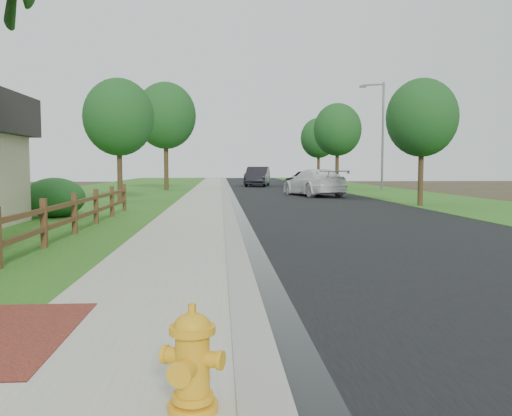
{
  "coord_description": "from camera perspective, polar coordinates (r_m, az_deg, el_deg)",
  "views": [
    {
      "loc": [
        0.09,
        -6.36,
        1.75
      ],
      "look_at": [
        0.73,
        3.18,
        1.03
      ],
      "focal_mm": 38.0,
      "sensor_mm": 36.0,
      "label": 1
    }
  ],
  "objects": [
    {
      "name": "ground",
      "position": [
        6.59,
        -4.55,
        -11.1
      ],
      "size": [
        120.0,
        120.0,
        0.0
      ],
      "primitive_type": "plane",
      "color": "#332E1C"
    },
    {
      "name": "road",
      "position": [
        41.64,
        2.41,
        1.94
      ],
      "size": [
        8.0,
        90.0,
        0.02
      ],
      "primitive_type": "cube",
      "color": "black",
      "rests_on": "ground"
    },
    {
      "name": "curb",
      "position": [
        41.39,
        -3.38,
        1.99
      ],
      "size": [
        0.4,
        90.0,
        0.12
      ],
      "primitive_type": "cube",
      "color": "gray",
      "rests_on": "ground"
    },
    {
      "name": "wet_gutter",
      "position": [
        41.4,
        -2.89,
        1.94
      ],
      "size": [
        0.5,
        90.0,
        0.0
      ],
      "primitive_type": "cube",
      "color": "black",
      "rests_on": "road"
    },
    {
      "name": "sidewalk",
      "position": [
        41.4,
        -5.18,
        1.96
      ],
      "size": [
        2.2,
        90.0,
        0.1
      ],
      "primitive_type": "cube",
      "color": "#A49E8E",
      "rests_on": "ground"
    },
    {
      "name": "grass_strip",
      "position": [
        41.49,
        -7.8,
        1.92
      ],
      "size": [
        1.6,
        90.0,
        0.06
      ],
      "primitive_type": "cube",
      "color": "#275418",
      "rests_on": "ground"
    },
    {
      "name": "lawn_near",
      "position": [
        42.18,
        -14.87,
        1.84
      ],
      "size": [
        9.0,
        90.0,
        0.04
      ],
      "primitive_type": "cube",
      "color": "#275418",
      "rests_on": "ground"
    },
    {
      "name": "verge_far",
      "position": [
        42.94,
        11.61,
        1.94
      ],
      "size": [
        6.0,
        90.0,
        0.04
      ],
      "primitive_type": "cube",
      "color": "#275418",
      "rests_on": "ground"
    },
    {
      "name": "ranch_fence",
      "position": [
        13.33,
        -19.87,
        -0.81
      ],
      "size": [
        0.12,
        16.92,
        1.1
      ],
      "color": "#492E18",
      "rests_on": "ground"
    },
    {
      "name": "fire_hydrant",
      "position": [
        3.81,
        -6.74,
        -15.84
      ],
      "size": [
        0.49,
        0.4,
        0.74
      ],
      "color": "orange",
      "rests_on": "sidewalk"
    },
    {
      "name": "white_suv",
      "position": [
        32.8,
        6.12,
        2.69
      ],
      "size": [
        3.55,
        5.9,
        1.6
      ],
      "primitive_type": "imported",
      "rotation": [
        0.0,
        0.0,
        3.39
      ],
      "color": "white",
      "rests_on": "road"
    },
    {
      "name": "dark_car_mid",
      "position": [
        45.25,
        5.24,
        3.09
      ],
      "size": [
        3.49,
        4.81,
        1.52
      ],
      "primitive_type": "imported",
      "rotation": [
        0.0,
        0.0,
        3.57
      ],
      "color": "black",
      "rests_on": "road"
    },
    {
      "name": "dark_car_far",
      "position": [
        48.87,
        0.17,
        3.34
      ],
      "size": [
        2.77,
        5.6,
        1.76
      ],
      "primitive_type": "imported",
      "rotation": [
        0.0,
        0.0,
        -0.17
      ],
      "color": "black",
      "rests_on": "road"
    },
    {
      "name": "streetlight",
      "position": [
        41.04,
        13.0,
        8.05
      ],
      "size": [
        1.75,
        0.82,
        7.92
      ],
      "color": "slate",
      "rests_on": "ground"
    },
    {
      "name": "shrub_d",
      "position": [
        19.86,
        -20.43,
        1.01
      ],
      "size": [
        2.05,
        2.05,
        1.39
      ],
      "primitive_type": "ellipsoid",
      "rotation": [
        0.0,
        0.0,
        -0.01
      ],
      "color": "#164017",
      "rests_on": "ground"
    },
    {
      "name": "tree_near_left",
      "position": [
        27.39,
        -14.25,
        9.23
      ],
      "size": [
        3.41,
        3.41,
        6.04
      ],
      "color": "#312314",
      "rests_on": "ground"
    },
    {
      "name": "tree_near_right",
      "position": [
        25.27,
        17.07,
        9.05
      ],
      "size": [
        3.14,
        3.14,
        5.65
      ],
      "color": "#312314",
      "rests_on": "ground"
    },
    {
      "name": "tree_mid_left",
      "position": [
        41.09,
        -9.5,
        9.55
      ],
      "size": [
        4.48,
        4.48,
        8.0
      ],
      "color": "#312314",
      "rests_on": "ground"
    },
    {
      "name": "tree_mid_right",
      "position": [
        41.88,
        8.57,
        8.14
      ],
      "size": [
        3.63,
        3.63,
        6.58
      ],
      "color": "#312314",
      "rests_on": "ground"
    },
    {
      "name": "tree_far_right",
      "position": [
        53.07,
        6.62,
        7.32
      ],
      "size": [
        3.52,
        3.52,
        6.49
      ],
      "color": "#312314",
      "rests_on": "ground"
    }
  ]
}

